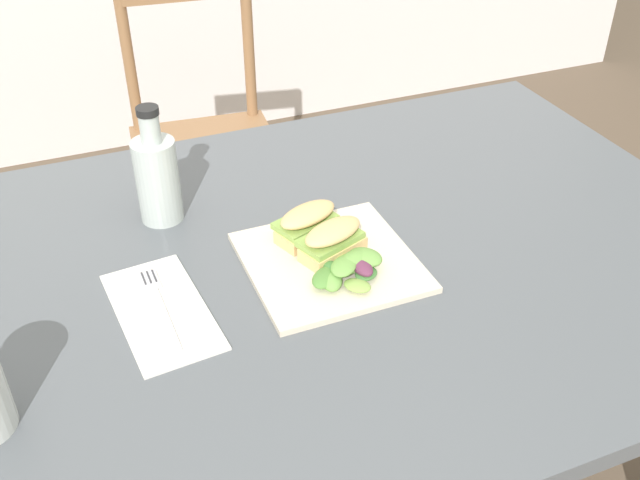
% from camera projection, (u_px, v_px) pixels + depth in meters
% --- Properties ---
extents(dining_table, '(1.27, 0.94, 0.74)m').
position_uv_depth(dining_table, '(347.00, 308.00, 1.22)').
color(dining_table, '#51565B').
rests_on(dining_table, ground).
extents(chair_wooden_far, '(0.44, 0.44, 0.87)m').
position_uv_depth(chair_wooden_far, '(205.00, 142.00, 2.07)').
color(chair_wooden_far, '#8E6642').
rests_on(chair_wooden_far, ground).
extents(plate_lunch, '(0.25, 0.25, 0.01)m').
position_uv_depth(plate_lunch, '(330.00, 262.00, 1.12)').
color(plate_lunch, beige).
rests_on(plate_lunch, dining_table).
extents(sandwich_half_front, '(0.11, 0.09, 0.06)m').
position_uv_depth(sandwich_half_front, '(332.00, 240.00, 1.11)').
color(sandwich_half_front, '#DBB270').
rests_on(sandwich_half_front, plate_lunch).
extents(sandwich_half_back, '(0.11, 0.09, 0.06)m').
position_uv_depth(sandwich_half_back, '(307.00, 222.00, 1.15)').
color(sandwich_half_back, '#DBB270').
rests_on(sandwich_half_back, plate_lunch).
extents(salad_mixed_greens, '(0.14, 0.14, 0.03)m').
position_uv_depth(salad_mixed_greens, '(347.00, 267.00, 1.07)').
color(salad_mixed_greens, '#6B9E47').
rests_on(salad_mixed_greens, plate_lunch).
extents(napkin_folded, '(0.14, 0.24, 0.00)m').
position_uv_depth(napkin_folded, '(162.00, 311.00, 1.03)').
color(napkin_folded, silver).
rests_on(napkin_folded, dining_table).
extents(fork_on_napkin, '(0.03, 0.19, 0.00)m').
position_uv_depth(fork_on_napkin, '(158.00, 302.00, 1.04)').
color(fork_on_napkin, silver).
rests_on(fork_on_napkin, napkin_folded).
extents(bottle_cold_brew, '(0.07, 0.07, 0.20)m').
position_uv_depth(bottle_cold_brew, '(158.00, 182.00, 1.19)').
color(bottle_cold_brew, '#472819').
rests_on(bottle_cold_brew, dining_table).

